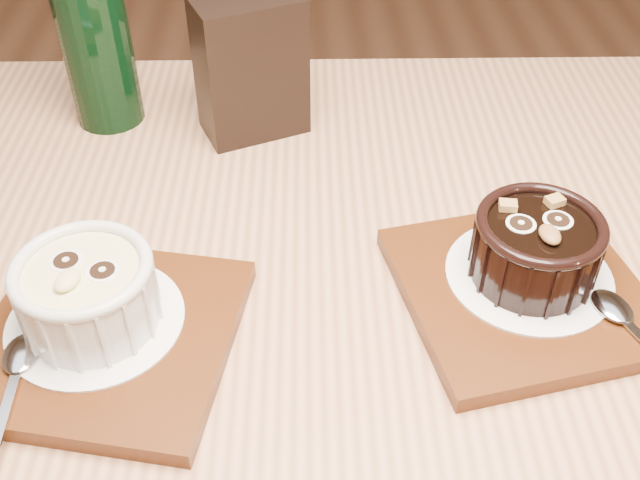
# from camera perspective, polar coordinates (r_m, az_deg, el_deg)

# --- Properties ---
(table) EXTENTS (1.22, 0.83, 0.75)m
(table) POSITION_cam_1_polar(r_m,az_deg,el_deg) (0.65, 0.12, -10.55)
(table) COLOR #9C6844
(table) RESTS_ON ground
(tray_left) EXTENTS (0.21, 0.21, 0.01)m
(tray_left) POSITION_cam_1_polar(r_m,az_deg,el_deg) (0.57, -15.87, -7.22)
(tray_left) COLOR #51260D
(tray_left) RESTS_ON table
(doily_left) EXTENTS (0.13, 0.13, 0.00)m
(doily_left) POSITION_cam_1_polar(r_m,az_deg,el_deg) (0.58, -16.72, -5.90)
(doily_left) COLOR white
(doily_left) RESTS_ON tray_left
(ramekin_white) EXTENTS (0.10, 0.10, 0.06)m
(ramekin_white) POSITION_cam_1_polar(r_m,az_deg,el_deg) (0.56, -17.35, -3.69)
(ramekin_white) COLOR silver
(ramekin_white) RESTS_ON doily_left
(spoon_left) EXTENTS (0.03, 0.13, 0.01)m
(spoon_left) POSITION_cam_1_polar(r_m,az_deg,el_deg) (0.55, -22.61, -10.80)
(spoon_left) COLOR #B9BDC3
(spoon_left) RESTS_ON tray_left
(tray_right) EXTENTS (0.21, 0.21, 0.01)m
(tray_right) POSITION_cam_1_polar(r_m,az_deg,el_deg) (0.61, 15.10, -3.82)
(tray_right) COLOR #51260D
(tray_right) RESTS_ON table
(doily_right) EXTENTS (0.13, 0.13, 0.00)m
(doily_right) POSITION_cam_1_polar(r_m,az_deg,el_deg) (0.61, 15.63, -2.57)
(doily_right) COLOR white
(doily_right) RESTS_ON tray_right
(ramekin_dark) EXTENTS (0.10, 0.10, 0.06)m
(ramekin_dark) POSITION_cam_1_polar(r_m,az_deg,el_deg) (0.59, 16.17, -0.39)
(ramekin_dark) COLOR black
(ramekin_dark) RESTS_ON doily_right
(condiment_stand) EXTENTS (0.12, 0.09, 0.14)m
(condiment_stand) POSITION_cam_1_polar(r_m,az_deg,el_deg) (0.75, -5.30, 12.99)
(condiment_stand) COLOR black
(condiment_stand) RESTS_ON table
(green_bottle) EXTENTS (0.07, 0.07, 0.26)m
(green_bottle) POSITION_cam_1_polar(r_m,az_deg,el_deg) (0.78, -16.90, 15.16)
(green_bottle) COLOR black
(green_bottle) RESTS_ON table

